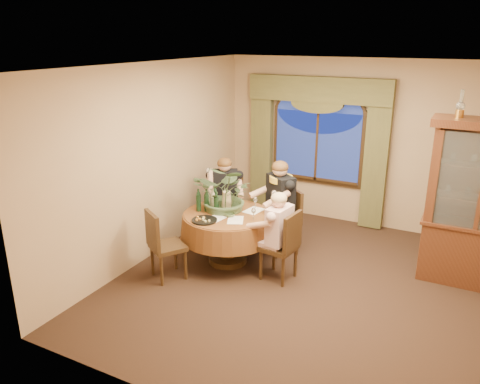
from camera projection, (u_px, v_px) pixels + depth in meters
The scene contains 34 objects.
floor at pixel (297, 283), 6.22m from camera, with size 5.00×5.00×0.00m, color black.
wall_back at pixel (353, 143), 7.88m from camera, with size 4.50×4.50×0.00m, color #A1805D.
ceiling at pixel (307, 66), 5.33m from camera, with size 5.00×5.00×0.00m, color white.
window at pixel (317, 146), 8.11m from camera, with size 1.62×0.10×1.32m, color navy, non-canonical shape.
arched_transom at pixel (319, 101), 7.86m from camera, with size 1.60×0.06×0.44m, color navy, non-canonical shape.
drapery_left at pixel (262, 148), 8.56m from camera, with size 0.38×0.14×2.32m, color #4B4927.
drapery_right at pixel (376, 161), 7.66m from camera, with size 0.38×0.14×2.32m, color #4B4927.
swag_valance at pixel (318, 89), 7.73m from camera, with size 2.45×0.16×0.42m, color #4B4927, non-canonical shape.
dining_table at pixel (228, 238), 6.70m from camera, with size 1.34×1.34×0.75m, color maroon.
china_cabinet at pixel (479, 206), 5.91m from camera, with size 1.35×0.53×2.18m, color #39190C.
oil_lamp_left at pixel (461, 104), 5.67m from camera, with size 0.11×0.11×0.34m, color #A5722D, non-canonical shape.
chair_right at pixel (279, 245), 6.21m from camera, with size 0.42×0.42×0.96m, color black.
chair_back_right at pixel (282, 222), 6.98m from camera, with size 0.42×0.42×0.96m, color black.
chair_back at pixel (230, 207), 7.59m from camera, with size 0.42×0.42×0.96m, color black.
chair_front_left at pixel (168, 245), 6.24m from camera, with size 0.42×0.42×0.96m, color black.
person_pink at pixel (279, 237), 6.16m from camera, with size 0.44×0.40×1.23m, color beige, non-canonical shape.
person_back at pixel (225, 198), 7.47m from camera, with size 0.48×0.44×1.33m, color black, non-canonical shape.
person_scarf at pixel (280, 207), 6.96m from camera, with size 0.51×0.47×1.42m, color black, non-canonical shape.
stoneware_vase at pixel (227, 201), 6.66m from camera, with size 0.15×0.15×0.28m, color tan, non-canonical shape.
centerpiece_plant at pixel (227, 170), 6.54m from camera, with size 0.89×0.99×0.78m, color #405736.
olive_bowl at pixel (230, 215), 6.47m from camera, with size 0.15×0.15×0.05m, color #495C33.
cheese_platter at pixel (204, 220), 6.31m from camera, with size 0.35×0.35×0.02m, color black.
wine_bottle_0 at pixel (213, 200), 6.65m from camera, with size 0.07×0.07×0.33m, color tan.
wine_bottle_1 at pixel (215, 195), 6.82m from camera, with size 0.07×0.07×0.33m, color black.
wine_bottle_2 at pixel (207, 200), 6.62m from camera, with size 0.07×0.07×0.33m, color black.
wine_bottle_3 at pixel (207, 196), 6.80m from camera, with size 0.07×0.07×0.33m, color tan.
wine_bottle_4 at pixel (199, 200), 6.63m from camera, with size 0.07×0.07×0.33m, color black.
wine_bottle_5 at pixel (216, 203), 6.52m from camera, with size 0.07×0.07×0.33m, color black.
tasting_paper_0 at pixel (235, 220), 6.34m from camera, with size 0.21×0.30×0.00m, color white.
tasting_paper_1 at pixel (254, 211), 6.68m from camera, with size 0.21×0.30×0.00m, color white.
tasting_paper_2 at pixel (215, 218), 6.39m from camera, with size 0.21×0.30×0.00m, color white.
wine_glass_person_pink at pixel (254, 214), 6.31m from camera, with size 0.07×0.07×0.18m, color silver, non-canonical shape.
wine_glass_person_back at pixel (226, 197), 6.97m from camera, with size 0.07×0.07×0.18m, color silver, non-canonical shape.
wine_glass_person_scarf at pixel (255, 203), 6.74m from camera, with size 0.07×0.07×0.18m, color silver, non-canonical shape.
Camera 1 is at (1.84, -5.25, 3.14)m, focal length 35.00 mm.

